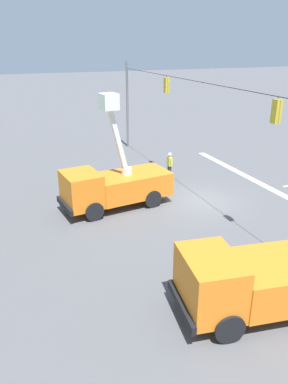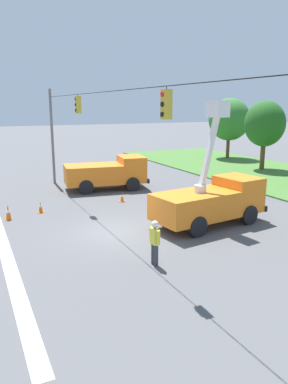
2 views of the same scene
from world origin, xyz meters
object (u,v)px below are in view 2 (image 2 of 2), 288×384
(traffic_cone_mid_right, at_px, (8,212))
(traffic_cone_mid_left, at_px, (41,207))
(traffic_cone_foreground_right, at_px, (122,197))
(road_worker, at_px, (155,240))
(tree_west, at_px, (265,124))
(utility_truck_support_near, at_px, (108,173))
(utility_truck_bucket_lift, at_px, (212,199))
(tree_far_west, at_px, (229,119))

(traffic_cone_mid_right, bearing_deg, traffic_cone_mid_left, 110.38)
(traffic_cone_foreground_right, xyz_separation_m, traffic_cone_mid_left, (0.26, -5.14, 0.01))
(road_worker, xyz_separation_m, traffic_cone_foreground_right, (-9.49, 2.51, -0.71))
(tree_west, relative_size, road_worker, 3.63)
(tree_west, relative_size, utility_truck_support_near, 1.04)
(utility_truck_bucket_lift, bearing_deg, traffic_cone_mid_left, -128.45)
(utility_truck_bucket_lift, bearing_deg, traffic_cone_mid_right, -119.57)
(utility_truck_support_near, relative_size, road_worker, 3.48)
(tree_west, bearing_deg, tree_far_west, 166.29)
(traffic_cone_mid_left, distance_m, traffic_cone_mid_right, 1.94)
(traffic_cone_foreground_right, relative_size, traffic_cone_mid_right, 0.76)
(road_worker, bearing_deg, utility_truck_bucket_lift, 123.46)
(traffic_cone_mid_left, height_order, traffic_cone_mid_right, traffic_cone_mid_right)
(utility_truck_support_near, bearing_deg, traffic_cone_foreground_right, -6.84)
(tree_west, distance_m, traffic_cone_foreground_right, 17.74)
(utility_truck_support_near, distance_m, traffic_cone_foreground_right, 4.01)
(tree_west, xyz_separation_m, traffic_cone_foreground_right, (5.37, -16.42, -4.01))
(traffic_cone_foreground_right, bearing_deg, traffic_cone_mid_left, -87.12)
(tree_far_west, height_order, traffic_cone_foreground_right, tree_far_west)
(road_worker, bearing_deg, traffic_cone_mid_left, -164.12)
(tree_far_west, distance_m, utility_truck_support_near, 20.25)
(utility_truck_bucket_lift, bearing_deg, traffic_cone_foreground_right, -158.98)
(traffic_cone_foreground_right, bearing_deg, utility_truck_bucket_lift, 21.02)
(road_worker, height_order, traffic_cone_mid_right, road_worker)
(utility_truck_bucket_lift, bearing_deg, tree_far_west, 140.43)
(tree_far_west, distance_m, utility_truck_bucket_lift, 25.10)
(traffic_cone_mid_right, bearing_deg, road_worker, 27.45)
(tree_west, xyz_separation_m, utility_truck_bucket_lift, (11.62, -14.02, -2.95))
(tree_far_west, distance_m, traffic_cone_mid_left, 27.20)
(utility_truck_bucket_lift, xyz_separation_m, traffic_cone_mid_left, (-5.99, -7.54, -1.04))
(tree_west, xyz_separation_m, utility_truck_support_near, (1.50, -15.96, -3.08))
(traffic_cone_foreground_right, bearing_deg, traffic_cone_mid_right, -82.35)
(utility_truck_support_near, distance_m, traffic_cone_mid_left, 7.02)
(tree_west, relative_size, utility_truck_bucket_lift, 1.01)
(tree_far_west, distance_m, traffic_cone_foreground_right, 22.78)
(utility_truck_bucket_lift, distance_m, road_worker, 5.90)
(utility_truck_support_near, height_order, traffic_cone_mid_left, utility_truck_support_near)
(traffic_cone_foreground_right, bearing_deg, utility_truck_support_near, 173.16)
(tree_far_west, bearing_deg, traffic_cone_foreground_right, -54.65)
(utility_truck_support_near, distance_m, road_worker, 13.69)
(utility_truck_bucket_lift, height_order, traffic_cone_foreground_right, utility_truck_bucket_lift)
(road_worker, bearing_deg, tree_far_west, 137.21)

